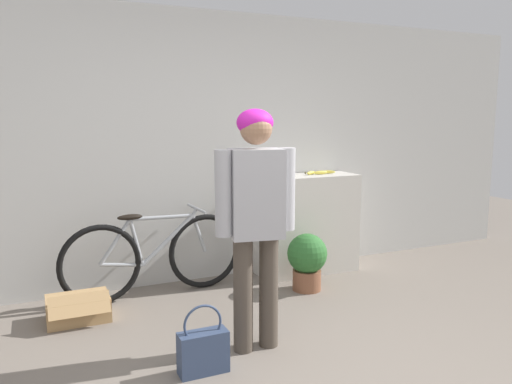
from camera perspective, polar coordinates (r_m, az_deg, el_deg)
wall_back at (r=4.87m, az=-7.05°, el=4.97°), size 8.00×0.07×2.60m
side_shelf at (r=5.19m, az=5.79°, el=-3.64°), size 1.04×0.42×1.01m
person at (r=3.35m, az=-0.01°, el=-1.72°), size 0.58×0.29×1.66m
bicycle at (r=4.59m, az=-11.49°, el=-7.12°), size 1.66×0.46×0.78m
banana at (r=5.19m, az=7.28°, el=2.23°), size 0.36×0.10×0.04m
handbag at (r=3.31m, az=-6.06°, el=-17.53°), size 0.31×0.13×0.45m
cardboard_box at (r=4.31m, az=-19.66°, el=-12.40°), size 0.48×0.40×0.26m
potted_plant at (r=4.69m, az=5.86°, el=-7.62°), size 0.37×0.37×0.53m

